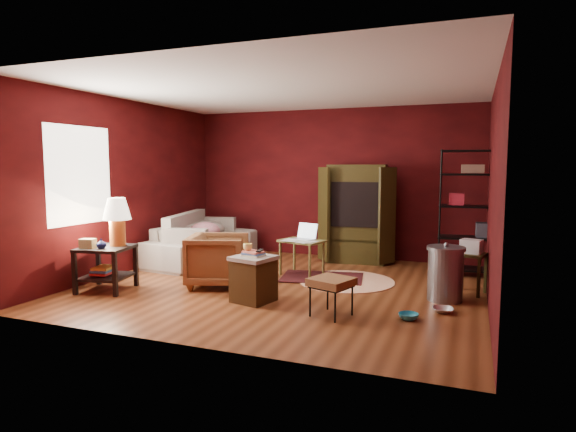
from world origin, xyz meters
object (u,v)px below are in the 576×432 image
at_px(side_table, 112,235).
at_px(laptop_desk, 302,244).
at_px(sofa, 203,236).
at_px(hamper, 254,278).
at_px(wire_shelving, 472,207).
at_px(armchair, 218,257).
at_px(tv_armoire, 357,212).

bearing_deg(side_table, laptop_desk, 39.17).
relative_size(sofa, hamper, 3.45).
xyz_separation_m(sofa, wire_shelving, (4.55, 0.52, 0.63)).
distance_m(sofa, armchair, 1.87).
bearing_deg(armchair, laptop_desk, -59.30).
distance_m(side_table, tv_armoire, 4.17).
distance_m(tv_armoire, wire_shelving, 1.98).
height_order(laptop_desk, wire_shelving, wire_shelving).
height_order(armchair, tv_armoire, tv_armoire).
relative_size(armchair, side_table, 0.64).
xyz_separation_m(hamper, laptop_desk, (0.09, 1.62, 0.20)).
relative_size(tv_armoire, wire_shelving, 0.88).
xyz_separation_m(laptop_desk, wire_shelving, (2.49, 0.93, 0.58)).
height_order(side_table, tv_armoire, tv_armoire).
xyz_separation_m(side_table, hamper, (2.10, 0.16, -0.47)).
relative_size(side_table, wire_shelving, 0.65).
bearing_deg(side_table, wire_shelving, 30.17).
distance_m(side_table, hamper, 2.16).
relative_size(armchair, wire_shelving, 0.42).
relative_size(sofa, laptop_desk, 2.85).
xyz_separation_m(hamper, wire_shelving, (2.57, 2.55, 0.78)).
distance_m(hamper, laptop_desk, 1.64).
relative_size(armchair, hamper, 1.23).
height_order(sofa, hamper, sofa).
height_order(hamper, laptop_desk, laptop_desk).
bearing_deg(laptop_desk, tv_armoire, 83.80).
xyz_separation_m(sofa, side_table, (-0.13, -2.20, 0.32)).
bearing_deg(tv_armoire, side_table, -136.38).
height_order(armchair, side_table, side_table).
bearing_deg(sofa, wire_shelving, -77.28).
bearing_deg(laptop_desk, wire_shelving, 36.86).
bearing_deg(wire_shelving, side_table, -152.84).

